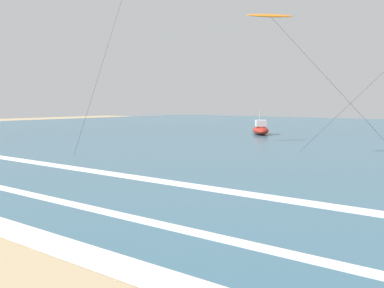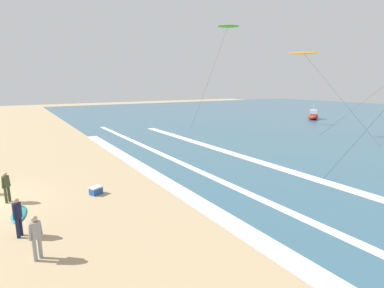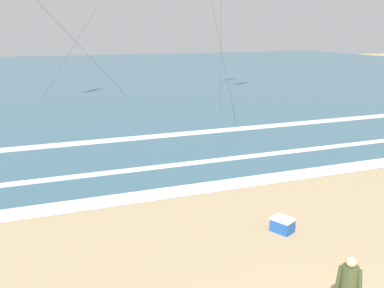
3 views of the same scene
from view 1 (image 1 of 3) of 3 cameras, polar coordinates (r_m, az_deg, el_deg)
name	(u,v)px [view 1 (image 1 of 3)]	position (r m, az deg, el deg)	size (l,w,h in m)	color
wave_foam_shoreline	(80,253)	(11.32, -14.07, -13.28)	(36.69, 1.08, 0.01)	white
wave_foam_mid_break	(177,228)	(12.99, -1.98, -10.66)	(51.71, 0.57, 0.01)	white
wave_foam_outer_break	(221,190)	(18.36, 3.70, -5.88)	(38.00, 0.94, 0.01)	white
kite_orange_high_right	(270,16)	(31.25, 9.93, 15.70)	(9.57, 3.40, 9.50)	orange
offshore_boat	(260,129)	(49.83, 8.69, 1.84)	(4.44, 5.20, 2.70)	maroon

